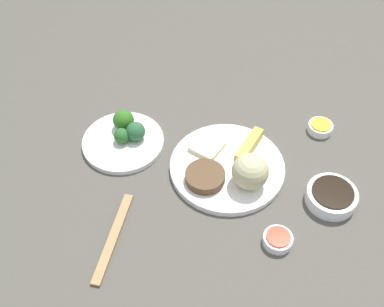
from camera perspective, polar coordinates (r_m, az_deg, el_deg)
tabletop at (r=1.10m, az=2.58°, el=-4.18°), size 2.20×2.20×0.02m
main_plate at (r=1.12m, az=4.30°, el=-1.66°), size 0.27×0.27×0.02m
rice_scoop at (r=1.05m, az=7.12°, el=-2.19°), size 0.08×0.08×0.08m
spring_roll at (r=1.14m, az=6.96°, el=0.89°), size 0.11×0.06×0.03m
crab_rangoon_wonton at (r=1.14m, az=1.88°, el=0.89°), size 0.09×0.09×0.01m
stir_fry_heap at (r=1.07m, az=1.60°, el=-2.93°), size 0.09×0.09×0.02m
broccoli_plate at (r=1.18m, az=-8.40°, el=1.40°), size 0.20×0.20×0.01m
broccoli_floret_0 at (r=1.16m, az=-6.90°, el=2.70°), size 0.05×0.05×0.05m
broccoli_floret_1 at (r=1.16m, az=-8.59°, el=2.15°), size 0.04×0.04×0.04m
broccoli_floret_2 at (r=1.19m, az=-8.37°, el=4.06°), size 0.05×0.05×0.05m
soy_sauce_bowl at (r=1.10m, az=16.63°, el=-4.95°), size 0.11×0.11×0.03m
soy_sauce_bowl_liquid at (r=1.08m, az=16.84°, el=-4.38°), size 0.09×0.09×0.00m
sauce_ramekin_sweet_and_sour at (r=1.01m, az=10.41°, el=-10.34°), size 0.06×0.06×0.02m
sauce_ramekin_sweet_and_sour_liquid at (r=1.00m, az=10.51°, el=-9.96°), size 0.05×0.05×0.00m
sauce_ramekin_hot_mustard at (r=1.24m, az=15.37°, el=3.05°), size 0.06×0.06×0.02m
sauce_ramekin_hot_mustard_liquid at (r=1.23m, az=15.49°, el=3.47°), size 0.05×0.05×0.00m
chopsticks_pair at (r=1.02m, az=-9.58°, el=-10.05°), size 0.22×0.03×0.01m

